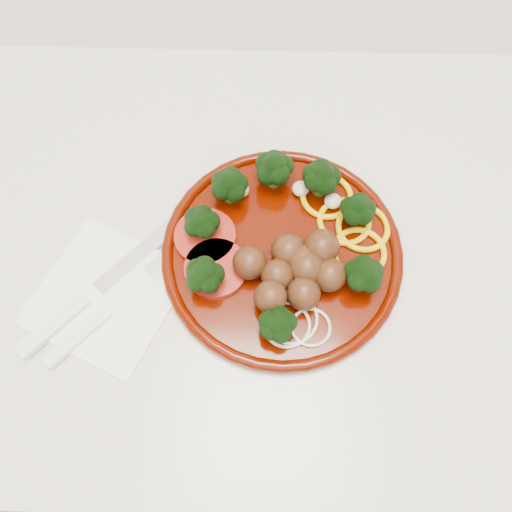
{
  "coord_description": "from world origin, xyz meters",
  "views": [
    {
      "loc": [
        0.17,
        1.44,
        1.44
      ],
      "look_at": [
        0.16,
        1.67,
        0.92
      ],
      "focal_mm": 35.0,
      "sensor_mm": 36.0,
      "label": 1
    }
  ],
  "objects_px": {
    "napkin": "(107,295)",
    "knife": "(82,302)",
    "fork": "(96,322)",
    "plate": "(284,249)"
  },
  "relations": [
    {
      "from": "plate",
      "to": "fork",
      "type": "height_order",
      "value": "plate"
    },
    {
      "from": "plate",
      "to": "knife",
      "type": "distance_m",
      "value": 0.23
    },
    {
      "from": "knife",
      "to": "fork",
      "type": "bearing_deg",
      "value": -97.0
    },
    {
      "from": "fork",
      "to": "knife",
      "type": "bearing_deg",
      "value": 83.0
    },
    {
      "from": "fork",
      "to": "plate",
      "type": "bearing_deg",
      "value": -24.02
    },
    {
      "from": "plate",
      "to": "napkin",
      "type": "bearing_deg",
      "value": -164.68
    },
    {
      "from": "knife",
      "to": "fork",
      "type": "distance_m",
      "value": 0.03
    },
    {
      "from": "napkin",
      "to": "knife",
      "type": "bearing_deg",
      "value": -155.35
    },
    {
      "from": "knife",
      "to": "fork",
      "type": "relative_size",
      "value": 1.12
    },
    {
      "from": "knife",
      "to": "plate",
      "type": "bearing_deg",
      "value": -30.92
    }
  ]
}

